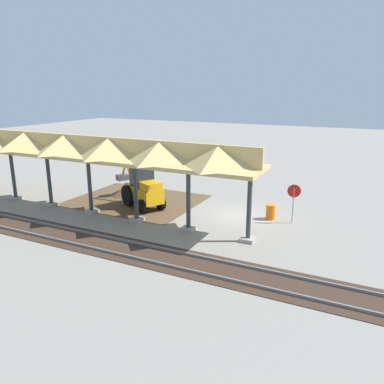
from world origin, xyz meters
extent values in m
plane|color=gray|center=(0.00, 0.00, 0.00)|extent=(120.00, 120.00, 0.00)
cube|color=brown|center=(7.62, 0.08, 0.00)|extent=(8.72, 7.00, 0.01)
cube|color=#9E998E|center=(-1.74, 3.63, 0.10)|extent=(0.70, 0.70, 0.20)
cylinder|color=#2D383D|center=(-1.74, 3.63, 1.80)|extent=(0.24, 0.24, 3.60)
cube|color=#9E998E|center=(1.70, 3.63, 0.10)|extent=(0.70, 0.70, 0.20)
cylinder|color=#2D383D|center=(1.70, 3.63, 1.80)|extent=(0.24, 0.24, 3.60)
cube|color=#9E998E|center=(5.13, 3.63, 0.10)|extent=(0.70, 0.70, 0.20)
cylinder|color=#2D383D|center=(5.13, 3.63, 1.80)|extent=(0.24, 0.24, 3.60)
cube|color=#9E998E|center=(8.57, 3.63, 0.10)|extent=(0.70, 0.70, 0.20)
cylinder|color=#2D383D|center=(8.57, 3.63, 1.80)|extent=(0.24, 0.24, 3.60)
cube|color=#9E998E|center=(12.00, 3.63, 0.10)|extent=(0.70, 0.70, 0.20)
cylinder|color=#2D383D|center=(12.00, 3.63, 1.80)|extent=(0.24, 0.24, 3.60)
cube|color=#9E998E|center=(15.44, 3.63, 0.10)|extent=(0.70, 0.70, 0.20)
cylinder|color=#2D383D|center=(15.44, 3.63, 1.80)|extent=(0.24, 0.24, 3.60)
cube|color=tan|center=(8.57, 3.63, 3.70)|extent=(21.81, 3.20, 0.20)
cube|color=tan|center=(8.57, 3.63, 4.35)|extent=(21.81, 0.20, 1.10)
pyramid|color=tan|center=(-0.02, 3.63, 4.35)|extent=(3.09, 3.20, 1.10)
pyramid|color=tan|center=(3.42, 3.63, 4.35)|extent=(3.09, 3.20, 1.10)
pyramid|color=tan|center=(6.85, 3.63, 4.35)|extent=(3.09, 3.20, 1.10)
pyramid|color=tan|center=(10.29, 3.63, 4.35)|extent=(3.09, 3.20, 1.10)
pyramid|color=tan|center=(13.72, 3.63, 4.35)|extent=(3.09, 3.20, 1.10)
cube|color=slate|center=(0.00, 6.56, 0.07)|extent=(60.00, 0.08, 0.15)
cube|color=slate|center=(0.00, 8.00, 0.07)|extent=(60.00, 0.08, 0.15)
cube|color=#38281E|center=(0.00, 7.28, 0.01)|extent=(60.00, 2.58, 0.03)
cylinder|color=gray|center=(-3.21, -0.12, 1.07)|extent=(0.06, 0.06, 2.14)
cylinder|color=red|center=(-3.21, -0.12, 1.95)|extent=(0.75, 0.20, 0.76)
cube|color=orange|center=(6.26, 1.13, 0.97)|extent=(3.43, 2.70, 0.90)
cube|color=#1E262D|center=(6.43, 1.03, 2.12)|extent=(1.71, 1.66, 1.40)
cube|color=orange|center=(5.37, 1.63, 1.67)|extent=(1.54, 1.52, 0.50)
cylinder|color=black|center=(6.75, 0.04, 0.70)|extent=(1.37, 0.94, 1.40)
cylinder|color=black|center=(7.45, 1.29, 0.70)|extent=(1.37, 0.94, 1.40)
cylinder|color=black|center=(4.99, 1.09, 0.45)|extent=(0.93, 0.70, 0.90)
cylinder|color=black|center=(5.63, 2.23, 0.45)|extent=(0.93, 0.70, 0.90)
cylinder|color=orange|center=(8.06, 0.13, 2.08)|extent=(1.02, 0.68, 1.41)
cylinder|color=orange|center=(8.79, -0.28, 2.07)|extent=(0.87, 0.58, 1.40)
cube|color=#47474C|center=(9.12, -0.47, 1.41)|extent=(0.91, 0.99, 0.40)
cone|color=brown|center=(8.98, -0.96, 0.00)|extent=(5.40, 5.40, 1.48)
cylinder|color=orange|center=(-1.90, -0.24, 0.45)|extent=(0.56, 0.56, 0.90)
camera|label=1|loc=(-7.05, 21.02, 7.62)|focal=35.00mm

